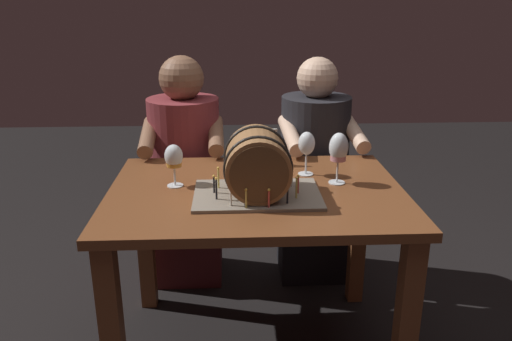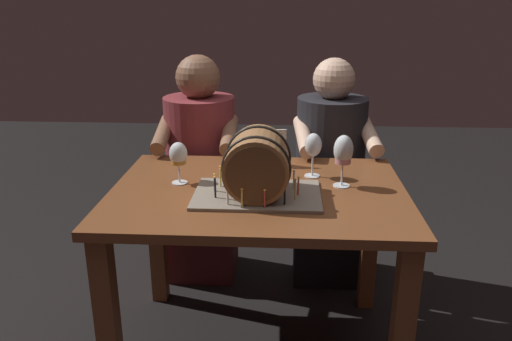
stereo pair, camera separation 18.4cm
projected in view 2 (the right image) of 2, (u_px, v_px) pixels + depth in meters
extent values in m
cube|color=brown|center=(258.00, 193.00, 1.95)|extent=(1.13, 0.82, 0.03)
cube|color=brown|center=(108.00, 325.00, 1.76)|extent=(0.07, 0.07, 0.69)
cube|color=brown|center=(402.00, 335.00, 1.71)|extent=(0.07, 0.07, 0.69)
cube|color=brown|center=(157.00, 235.00, 2.43)|extent=(0.07, 0.07, 0.69)
cube|color=brown|center=(370.00, 240.00, 2.37)|extent=(0.07, 0.07, 0.69)
cube|color=gray|center=(256.00, 195.00, 1.87)|extent=(0.47, 0.31, 0.01)
cylinder|color=olive|center=(256.00, 163.00, 1.83)|extent=(0.23, 0.25, 0.23)
cylinder|color=brown|center=(254.00, 175.00, 1.71)|extent=(0.20, 0.00, 0.20)
cylinder|color=brown|center=(258.00, 153.00, 1.95)|extent=(0.20, 0.00, 0.20)
torus|color=black|center=(255.00, 170.00, 1.76)|extent=(0.25, 0.01, 0.25)
torus|color=black|center=(257.00, 158.00, 1.90)|extent=(0.25, 0.01, 0.25)
cylinder|color=#D64C47|center=(298.00, 187.00, 1.84)|extent=(0.01, 0.01, 0.06)
sphere|color=#F9C64C|center=(298.00, 177.00, 1.83)|extent=(0.01, 0.01, 0.01)
cylinder|color=silver|center=(294.00, 180.00, 1.91)|extent=(0.01, 0.01, 0.06)
sphere|color=#F9C64C|center=(294.00, 171.00, 1.90)|extent=(0.01, 0.01, 0.01)
cylinder|color=silver|center=(285.00, 177.00, 1.95)|extent=(0.01, 0.01, 0.06)
sphere|color=#F9C64C|center=(285.00, 168.00, 1.94)|extent=(0.01, 0.01, 0.01)
cylinder|color=silver|center=(264.00, 172.00, 1.99)|extent=(0.01, 0.01, 0.07)
sphere|color=#F9C64C|center=(264.00, 161.00, 1.97)|extent=(0.01, 0.01, 0.01)
cylinder|color=#D64C47|center=(250.00, 172.00, 1.99)|extent=(0.01, 0.01, 0.07)
sphere|color=#F9C64C|center=(250.00, 163.00, 1.98)|extent=(0.01, 0.01, 0.01)
cylinder|color=#EAD666|center=(231.00, 175.00, 1.96)|extent=(0.01, 0.01, 0.07)
sphere|color=#F9C64C|center=(231.00, 165.00, 1.95)|extent=(0.01, 0.01, 0.01)
cylinder|color=#EAD666|center=(220.00, 177.00, 1.92)|extent=(0.01, 0.01, 0.07)
sphere|color=#F9C64C|center=(220.00, 167.00, 1.91)|extent=(0.01, 0.01, 0.01)
cylinder|color=black|center=(215.00, 184.00, 1.88)|extent=(0.01, 0.01, 0.06)
sphere|color=#F9C64C|center=(215.00, 175.00, 1.87)|extent=(0.01, 0.01, 0.01)
cylinder|color=black|center=(215.00, 188.00, 1.82)|extent=(0.01, 0.01, 0.07)
sphere|color=#F9C64C|center=(215.00, 177.00, 1.80)|extent=(0.01, 0.01, 0.01)
cylinder|color=silver|center=(228.00, 195.00, 1.76)|extent=(0.01, 0.01, 0.07)
sphere|color=#F9C64C|center=(227.00, 184.00, 1.74)|extent=(0.01, 0.01, 0.01)
cylinder|color=#EAD666|center=(242.00, 199.00, 1.73)|extent=(0.01, 0.01, 0.06)
sphere|color=#F9C64C|center=(242.00, 189.00, 1.72)|extent=(0.01, 0.01, 0.01)
cylinder|color=#D64C47|center=(265.00, 200.00, 1.73)|extent=(0.01, 0.01, 0.06)
sphere|color=#F9C64C|center=(265.00, 190.00, 1.72)|extent=(0.01, 0.01, 0.01)
cylinder|color=black|center=(285.00, 195.00, 1.76)|extent=(0.01, 0.01, 0.07)
sphere|color=#F9C64C|center=(285.00, 184.00, 1.74)|extent=(0.01, 0.01, 0.01)
cylinder|color=#EAD666|center=(295.00, 190.00, 1.80)|extent=(0.01, 0.01, 0.07)
sphere|color=#F9C64C|center=(295.00, 180.00, 1.79)|extent=(0.01, 0.01, 0.01)
cylinder|color=white|center=(312.00, 176.00, 2.08)|extent=(0.06, 0.06, 0.00)
cylinder|color=white|center=(312.00, 166.00, 2.07)|extent=(0.01, 0.01, 0.08)
ellipsoid|color=white|center=(313.00, 145.00, 2.04)|extent=(0.07, 0.07, 0.10)
cylinder|color=white|center=(341.00, 186.00, 1.97)|extent=(0.07, 0.07, 0.00)
cylinder|color=white|center=(342.00, 175.00, 1.96)|extent=(0.01, 0.01, 0.09)
ellipsoid|color=white|center=(343.00, 150.00, 1.93)|extent=(0.07, 0.07, 0.11)
cylinder|color=pink|center=(343.00, 157.00, 1.94)|extent=(0.06, 0.06, 0.05)
cylinder|color=white|center=(248.00, 169.00, 2.17)|extent=(0.07, 0.07, 0.00)
cylinder|color=white|center=(248.00, 160.00, 2.15)|extent=(0.01, 0.01, 0.08)
ellipsoid|color=white|center=(248.00, 141.00, 2.13)|extent=(0.07, 0.07, 0.09)
cylinder|color=maroon|center=(248.00, 147.00, 2.14)|extent=(0.06, 0.06, 0.03)
cylinder|color=white|center=(180.00, 183.00, 2.00)|extent=(0.06, 0.06, 0.00)
cylinder|color=white|center=(179.00, 173.00, 1.99)|extent=(0.01, 0.01, 0.07)
ellipsoid|color=white|center=(178.00, 154.00, 1.96)|extent=(0.07, 0.07, 0.09)
cylinder|color=#C6842D|center=(179.00, 159.00, 1.97)|extent=(0.06, 0.06, 0.04)
cube|color=silver|center=(273.00, 147.00, 2.20)|extent=(0.11, 0.03, 0.16)
cube|color=#4C1B1E|center=(204.00, 233.00, 2.73)|extent=(0.34, 0.32, 0.45)
cylinder|color=maroon|center=(200.00, 147.00, 2.57)|extent=(0.36, 0.36, 0.51)
sphere|color=brown|center=(198.00, 77.00, 2.46)|extent=(0.22, 0.22, 0.22)
cylinder|color=brown|center=(229.00, 134.00, 2.40)|extent=(0.08, 0.31, 0.14)
cylinder|color=brown|center=(163.00, 134.00, 2.41)|extent=(0.08, 0.31, 0.14)
cube|color=black|center=(326.00, 236.00, 2.69)|extent=(0.34, 0.32, 0.45)
cylinder|color=#232328|center=(331.00, 149.00, 2.53)|extent=(0.37, 0.37, 0.51)
sphere|color=beige|center=(334.00, 79.00, 2.42)|extent=(0.20, 0.20, 0.20)
cylinder|color=beige|center=(369.00, 135.00, 2.38)|extent=(0.10, 0.31, 0.14)
cylinder|color=beige|center=(304.00, 136.00, 2.37)|extent=(0.10, 0.31, 0.14)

